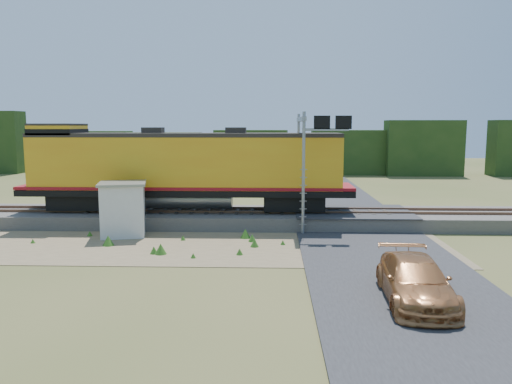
{
  "coord_description": "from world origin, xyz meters",
  "views": [
    {
      "loc": [
        2.15,
        -24.03,
        6.01
      ],
      "look_at": [
        1.23,
        3.0,
        2.4
      ],
      "focal_mm": 35.0,
      "sensor_mm": 36.0,
      "label": 1
    }
  ],
  "objects_px": {
    "locomotive": "(182,167)",
    "shed": "(123,209)",
    "car": "(415,281)",
    "signal_gantry": "(307,141)"
  },
  "relations": [
    {
      "from": "shed",
      "to": "car",
      "type": "xyz_separation_m",
      "value": [
        13.06,
        -10.04,
        -0.74
      ]
    },
    {
      "from": "car",
      "to": "signal_gantry",
      "type": "bearing_deg",
      "value": 106.11
    },
    {
      "from": "shed",
      "to": "signal_gantry",
      "type": "xyz_separation_m",
      "value": [
        10.2,
        2.73,
        3.6
      ]
    },
    {
      "from": "shed",
      "to": "signal_gantry",
      "type": "height_order",
      "value": "signal_gantry"
    },
    {
      "from": "locomotive",
      "to": "shed",
      "type": "height_order",
      "value": "locomotive"
    },
    {
      "from": "locomotive",
      "to": "shed",
      "type": "xyz_separation_m",
      "value": [
        -2.67,
        -3.38,
        -2.02
      ]
    },
    {
      "from": "shed",
      "to": "signal_gantry",
      "type": "distance_m",
      "value": 11.16
    },
    {
      "from": "car",
      "to": "locomotive",
      "type": "bearing_deg",
      "value": 131.24
    },
    {
      "from": "shed",
      "to": "car",
      "type": "bearing_deg",
      "value": -50.22
    },
    {
      "from": "signal_gantry",
      "to": "car",
      "type": "height_order",
      "value": "signal_gantry"
    }
  ]
}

